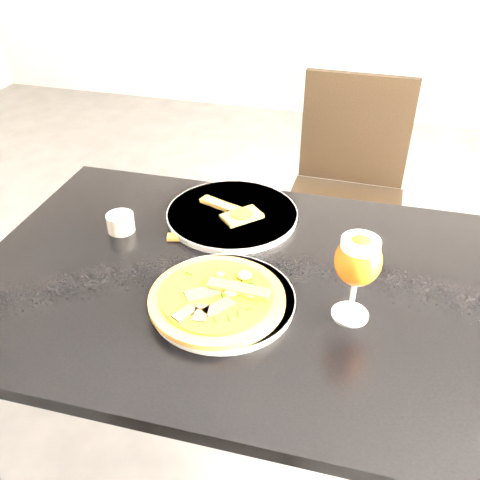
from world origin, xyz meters
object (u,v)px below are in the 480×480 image
(pizza, at_px, (217,297))
(beer_glass, at_px, (358,261))
(chair_far, at_px, (345,192))
(dining_table, at_px, (245,308))

(pizza, height_order, beer_glass, beer_glass)
(chair_far, bearing_deg, beer_glass, -84.11)
(beer_glass, bearing_deg, pizza, -170.17)
(dining_table, bearing_deg, beer_glass, -15.72)
(pizza, bearing_deg, dining_table, 74.80)
(chair_far, distance_m, pizza, 1.06)
(chair_far, bearing_deg, dining_table, -98.52)
(pizza, bearing_deg, chair_far, 79.91)
(dining_table, distance_m, pizza, 0.16)
(dining_table, height_order, chair_far, chair_far)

